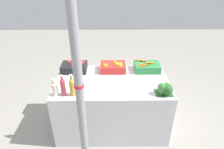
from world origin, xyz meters
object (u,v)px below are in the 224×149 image
object	(u,v)px
support_pole	(80,95)
juice_bottle_amber	(72,87)
apple_crate	(75,67)
juice_bottle_cloudy	(55,89)
carrot_crate	(147,67)
broccoli_pile	(165,89)
orange_crate	(113,67)
juice_bottle_ruby	(63,87)

from	to	relation	value
support_pole	juice_bottle_amber	world-z (taller)	support_pole
apple_crate	juice_bottle_cloudy	bearing A→B (deg)	-103.31
carrot_crate	juice_bottle_cloudy	xyz separation A→B (m)	(-1.25, -0.64, 0.04)
apple_crate	juice_bottle_amber	bearing A→B (deg)	-84.24
support_pole	broccoli_pile	xyz separation A→B (m)	(0.99, 0.43, -0.23)
apple_crate	juice_bottle_cloudy	world-z (taller)	juice_bottle_cloudy
carrot_crate	juice_bottle_cloudy	bearing A→B (deg)	-152.92
juice_bottle_amber	support_pole	bearing A→B (deg)	-69.03
orange_crate	carrot_crate	bearing A→B (deg)	0.68
carrot_crate	juice_bottle_ruby	bearing A→B (deg)	-150.84
broccoli_pile	support_pole	bearing A→B (deg)	-156.40
carrot_crate	juice_bottle_ruby	size ratio (longest dim) A/B	1.31
apple_crate	broccoli_pile	bearing A→B (deg)	-27.61
orange_crate	juice_bottle_ruby	size ratio (longest dim) A/B	1.31
support_pole	juice_bottle_ruby	size ratio (longest dim) A/B	7.80
carrot_crate	juice_bottle_amber	bearing A→B (deg)	-148.27
broccoli_pile	juice_bottle_amber	world-z (taller)	juice_bottle_amber
orange_crate	broccoli_pile	size ratio (longest dim) A/B	1.72
orange_crate	juice_bottle_cloudy	distance (m)	0.97
carrot_crate	broccoli_pile	size ratio (longest dim) A/B	1.72
broccoli_pile	juice_bottle_cloudy	xyz separation A→B (m)	(-1.37, -0.00, 0.01)
apple_crate	broccoli_pile	world-z (taller)	broccoli_pile
broccoli_pile	carrot_crate	bearing A→B (deg)	101.06
orange_crate	juice_bottle_cloudy	size ratio (longest dim) A/B	1.62
apple_crate	juice_bottle_cloudy	distance (m)	0.66
apple_crate	juice_bottle_ruby	size ratio (longest dim) A/B	1.31
juice_bottle_cloudy	broccoli_pile	bearing A→B (deg)	0.09
broccoli_pile	juice_bottle_cloudy	bearing A→B (deg)	-179.91
support_pole	apple_crate	distance (m)	1.12
support_pole	orange_crate	distance (m)	1.14
orange_crate	juice_bottle_ruby	xyz separation A→B (m)	(-0.63, -0.63, 0.06)
juice_bottle_cloudy	juice_bottle_ruby	xyz separation A→B (m)	(0.10, -0.00, 0.03)
juice_bottle_amber	apple_crate	bearing A→B (deg)	95.76
juice_bottle_ruby	apple_crate	bearing A→B (deg)	85.79
broccoli_pile	juice_bottle_amber	distance (m)	1.15
juice_bottle_cloudy	juice_bottle_ruby	distance (m)	0.11
support_pole	juice_bottle_amber	size ratio (longest dim) A/B	7.65
apple_crate	support_pole	bearing A→B (deg)	-77.89
support_pole	juice_bottle_amber	distance (m)	0.50
carrot_crate	juice_bottle_ruby	distance (m)	1.31
apple_crate	juice_bottle_ruby	world-z (taller)	juice_bottle_ruby
support_pole	carrot_crate	world-z (taller)	support_pole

